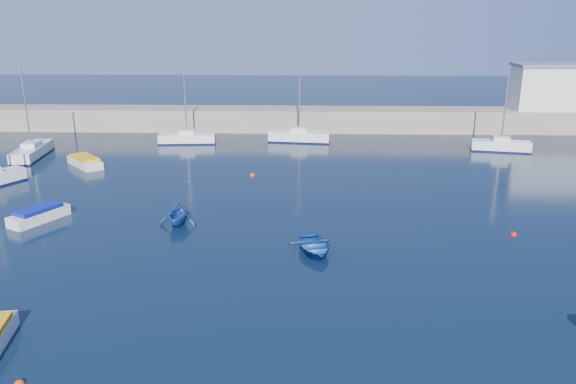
{
  "coord_description": "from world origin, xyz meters",
  "views": [
    {
      "loc": [
        0.44,
        -20.7,
        13.28
      ],
      "look_at": [
        -0.62,
        16.14,
        1.6
      ],
      "focal_mm": 35.0,
      "sensor_mm": 36.0,
      "label": 1
    }
  ],
  "objects_px": {
    "harbor_office": "(558,88)",
    "sailboat_4": "(32,151)",
    "sailboat_5": "(187,138)",
    "dinghy_left": "(178,214)",
    "sailboat_6": "(299,136)",
    "motorboat_2": "(85,161)",
    "dinghy_center": "(314,246)",
    "motorboat_1": "(39,214)",
    "sailboat_7": "(501,145)"
  },
  "relations": [
    {
      "from": "harbor_office",
      "to": "dinghy_center",
      "type": "height_order",
      "value": "harbor_office"
    },
    {
      "from": "harbor_office",
      "to": "dinghy_left",
      "type": "bearing_deg",
      "value": -139.58
    },
    {
      "from": "dinghy_left",
      "to": "harbor_office",
      "type": "bearing_deg",
      "value": 46.57
    },
    {
      "from": "sailboat_6",
      "to": "sailboat_7",
      "type": "relative_size",
      "value": 1.14
    },
    {
      "from": "harbor_office",
      "to": "dinghy_center",
      "type": "bearing_deg",
      "value": -128.4
    },
    {
      "from": "harbor_office",
      "to": "sailboat_7",
      "type": "distance_m",
      "value": 14.76
    },
    {
      "from": "sailboat_5",
      "to": "dinghy_left",
      "type": "xyz_separation_m",
      "value": [
        4.35,
        -24.47,
        0.18
      ]
    },
    {
      "from": "sailboat_7",
      "to": "dinghy_left",
      "type": "height_order",
      "value": "sailboat_7"
    },
    {
      "from": "motorboat_1",
      "to": "dinghy_left",
      "type": "relative_size",
      "value": 1.46
    },
    {
      "from": "sailboat_4",
      "to": "sailboat_7",
      "type": "height_order",
      "value": "sailboat_4"
    },
    {
      "from": "sailboat_5",
      "to": "dinghy_center",
      "type": "relative_size",
      "value": 2.2
    },
    {
      "from": "sailboat_7",
      "to": "dinghy_center",
      "type": "xyz_separation_m",
      "value": [
        -19.39,
        -26.13,
        -0.22
      ]
    },
    {
      "from": "dinghy_left",
      "to": "motorboat_1",
      "type": "bearing_deg",
      "value": -176.44
    },
    {
      "from": "sailboat_6",
      "to": "motorboat_1",
      "type": "bearing_deg",
      "value": 152.28
    },
    {
      "from": "sailboat_4",
      "to": "sailboat_6",
      "type": "height_order",
      "value": "sailboat_4"
    },
    {
      "from": "harbor_office",
      "to": "sailboat_5",
      "type": "bearing_deg",
      "value": -169.63
    },
    {
      "from": "harbor_office",
      "to": "sailboat_4",
      "type": "distance_m",
      "value": 57.96
    },
    {
      "from": "sailboat_4",
      "to": "motorboat_1",
      "type": "distance_m",
      "value": 19.56
    },
    {
      "from": "motorboat_2",
      "to": "sailboat_6",
      "type": "bearing_deg",
      "value": -12.86
    },
    {
      "from": "motorboat_2",
      "to": "sailboat_7",
      "type": "bearing_deg",
      "value": -32.01
    },
    {
      "from": "sailboat_6",
      "to": "sailboat_4",
      "type": "bearing_deg",
      "value": 113.18
    },
    {
      "from": "sailboat_4",
      "to": "sailboat_5",
      "type": "xyz_separation_m",
      "value": [
        13.88,
        6.5,
        -0.01
      ]
    },
    {
      "from": "sailboat_5",
      "to": "dinghy_left",
      "type": "relative_size",
      "value": 2.74
    },
    {
      "from": "sailboat_5",
      "to": "sailboat_7",
      "type": "xyz_separation_m",
      "value": [
        32.61,
        -2.63,
        0.02
      ]
    },
    {
      "from": "sailboat_5",
      "to": "motorboat_1",
      "type": "relative_size",
      "value": 1.88
    },
    {
      "from": "sailboat_4",
      "to": "sailboat_6",
      "type": "relative_size",
      "value": 1.05
    },
    {
      "from": "sailboat_4",
      "to": "dinghy_left",
      "type": "bearing_deg",
      "value": -50.69
    },
    {
      "from": "sailboat_5",
      "to": "harbor_office",
      "type": "bearing_deg",
      "value": -83.74
    },
    {
      "from": "sailboat_4",
      "to": "harbor_office",
      "type": "bearing_deg",
      "value": 8.12
    },
    {
      "from": "sailboat_6",
      "to": "motorboat_2",
      "type": "relative_size",
      "value": 1.95
    },
    {
      "from": "sailboat_6",
      "to": "sailboat_7",
      "type": "height_order",
      "value": "sailboat_6"
    },
    {
      "from": "dinghy_center",
      "to": "dinghy_left",
      "type": "xyz_separation_m",
      "value": [
        -8.87,
        4.29,
        0.39
      ]
    },
    {
      "from": "sailboat_4",
      "to": "dinghy_center",
      "type": "height_order",
      "value": "sailboat_4"
    },
    {
      "from": "dinghy_center",
      "to": "motorboat_1",
      "type": "bearing_deg",
      "value": 152.79
    },
    {
      "from": "sailboat_6",
      "to": "motorboat_1",
      "type": "relative_size",
      "value": 2.07
    },
    {
      "from": "sailboat_6",
      "to": "dinghy_left",
      "type": "xyz_separation_m",
      "value": [
        -7.72,
        -25.64,
        0.13
      ]
    },
    {
      "from": "harbor_office",
      "to": "sailboat_6",
      "type": "bearing_deg",
      "value": -167.73
    },
    {
      "from": "motorboat_1",
      "to": "sailboat_6",
      "type": "bearing_deg",
      "value": 83.86
    },
    {
      "from": "sailboat_4",
      "to": "motorboat_2",
      "type": "bearing_deg",
      "value": -33.11
    },
    {
      "from": "harbor_office",
      "to": "motorboat_2",
      "type": "bearing_deg",
      "value": -160.58
    },
    {
      "from": "harbor_office",
      "to": "sailboat_4",
      "type": "bearing_deg",
      "value": -165.76
    },
    {
      "from": "motorboat_2",
      "to": "dinghy_center",
      "type": "relative_size",
      "value": 1.24
    },
    {
      "from": "sailboat_7",
      "to": "harbor_office",
      "type": "bearing_deg",
      "value": -31.85
    },
    {
      "from": "harbor_office",
      "to": "sailboat_7",
      "type": "height_order",
      "value": "sailboat_7"
    },
    {
      "from": "motorboat_2",
      "to": "dinghy_left",
      "type": "xyz_separation_m",
      "value": [
        11.81,
        -14.69,
        0.32
      ]
    },
    {
      "from": "dinghy_center",
      "to": "dinghy_left",
      "type": "distance_m",
      "value": 9.86
    },
    {
      "from": "harbor_office",
      "to": "sailboat_4",
      "type": "height_order",
      "value": "sailboat_4"
    },
    {
      "from": "harbor_office",
      "to": "dinghy_left",
      "type": "distance_m",
      "value": 49.82
    },
    {
      "from": "sailboat_4",
      "to": "sailboat_7",
      "type": "distance_m",
      "value": 46.65
    },
    {
      "from": "sailboat_5",
      "to": "sailboat_6",
      "type": "relative_size",
      "value": 0.91
    }
  ]
}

